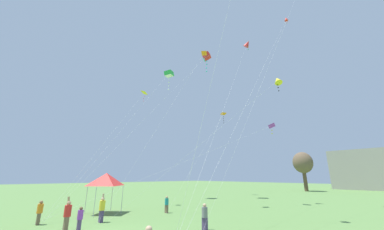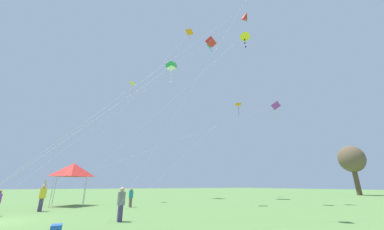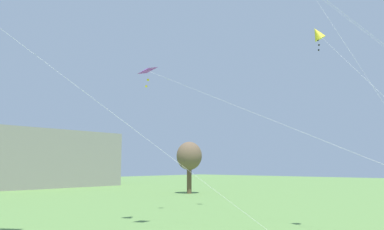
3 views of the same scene
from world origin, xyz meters
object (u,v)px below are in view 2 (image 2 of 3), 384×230
at_px(kite_yellow_diamond_4, 245,35).
at_px(kite_purple_delta_8, 274,106).
at_px(kite_orange_delta_1, 188,33).
at_px(kite_red_diamond_5, 245,16).
at_px(kite_red_box_9, 211,43).
at_px(person_teal_shirt, 131,197).
at_px(kite_yellow_delta_10, 132,84).
at_px(person_grey_shirt, 121,203).
at_px(festival_tent, 73,170).
at_px(kite_orange_delta_2, 238,105).
at_px(cooler_box, 56,230).
at_px(kite_green_box_3, 171,66).
at_px(person_yellow_shirt, 42,196).

bearing_deg(kite_yellow_diamond_4, kite_purple_delta_8, 123.04).
distance_m(kite_orange_delta_1, kite_purple_delta_8, 13.54).
height_order(kite_yellow_diamond_4, kite_red_diamond_5, kite_red_diamond_5).
bearing_deg(kite_red_box_9, person_teal_shirt, -62.62).
bearing_deg(kite_yellow_delta_10, kite_yellow_diamond_4, 14.60).
bearing_deg(kite_yellow_diamond_4, person_grey_shirt, -112.24).
bearing_deg(kite_red_diamond_5, festival_tent, -109.87).
distance_m(person_teal_shirt, kite_orange_delta_2, 26.74).
distance_m(kite_orange_delta_2, kite_yellow_delta_10, 19.94).
distance_m(festival_tent, kite_yellow_diamond_4, 19.14).
bearing_deg(kite_red_box_9, cooler_box, -47.58).
height_order(festival_tent, kite_purple_delta_8, kite_purple_delta_8).
relative_size(person_teal_shirt, kite_purple_delta_8, 0.06).
bearing_deg(kite_yellow_diamond_4, kite_green_box_3, 172.88).
bearing_deg(person_grey_shirt, kite_yellow_diamond_4, 165.37).
xyz_separation_m(person_grey_shirt, kite_orange_delta_1, (-7.32, 7.43, 18.74)).
relative_size(kite_purple_delta_8, kite_yellow_delta_10, 1.66).
distance_m(person_yellow_shirt, kite_green_box_3, 27.29).
xyz_separation_m(kite_orange_delta_1, kite_yellow_diamond_4, (10.15, -0.49, -7.67)).
xyz_separation_m(person_teal_shirt, kite_yellow_delta_10, (-6.84, 0.41, 13.77)).
distance_m(cooler_box, kite_purple_delta_8, 21.61).
relative_size(person_teal_shirt, kite_yellow_diamond_4, 0.12).
relative_size(person_yellow_shirt, kite_orange_delta_1, 0.10).
distance_m(kite_red_diamond_5, kite_red_box_9, 9.60).
xyz_separation_m(festival_tent, kite_orange_delta_2, (-5.39, 24.96, 12.66)).
bearing_deg(kite_red_diamond_5, kite_green_box_3, -159.46).
xyz_separation_m(person_grey_shirt, kite_red_diamond_5, (-4.84, 14.73, 22.45)).
bearing_deg(kite_green_box_3, festival_tent, -59.03).
height_order(person_teal_shirt, kite_green_box_3, kite_green_box_3).
relative_size(kite_red_diamond_5, kite_yellow_delta_10, 1.60).
relative_size(cooler_box, kite_purple_delta_8, 0.02).
bearing_deg(kite_red_box_9, kite_orange_delta_2, 108.33).
bearing_deg(kite_purple_delta_8, kite_yellow_diamond_4, -56.96).
bearing_deg(cooler_box, kite_green_box_3, 149.30).
xyz_separation_m(kite_orange_delta_1, kite_purple_delta_8, (4.32, 8.48, -9.63)).
bearing_deg(kite_red_box_9, kite_orange_delta_1, -48.50).
bearing_deg(kite_orange_delta_2, kite_red_diamond_5, -32.80).
xyz_separation_m(cooler_box, kite_yellow_delta_10, (-16.35, 5.14, 14.42)).
bearing_deg(kite_purple_delta_8, cooler_box, -74.59).
bearing_deg(kite_orange_delta_2, kite_purple_delta_8, -25.17).
height_order(festival_tent, kite_yellow_delta_10, kite_yellow_delta_10).
bearing_deg(person_grey_shirt, person_teal_shirt, -98.11).
xyz_separation_m(cooler_box, person_teal_shirt, (-9.51, 4.73, 0.65)).
height_order(kite_yellow_diamond_4, kite_purple_delta_8, kite_yellow_diamond_4).
relative_size(kite_yellow_diamond_4, kite_red_box_9, 0.48).
bearing_deg(kite_orange_delta_2, cooler_box, -53.19).
relative_size(festival_tent, kite_orange_delta_1, 0.19).
bearing_deg(kite_orange_delta_2, person_yellow_shirt, -70.55).
xyz_separation_m(person_grey_shirt, kite_yellow_delta_10, (-14.24, 2.49, 13.70)).
height_order(festival_tent, person_grey_shirt, festival_tent).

